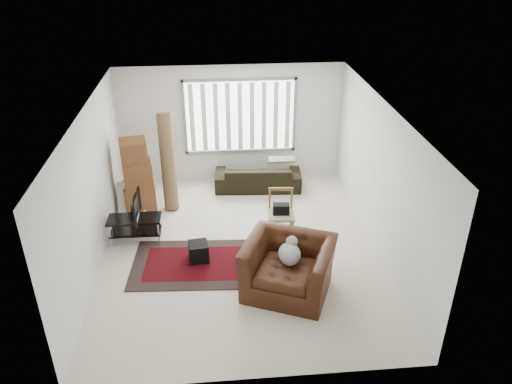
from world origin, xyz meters
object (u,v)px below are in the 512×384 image
tv_stand (135,224)px  moving_boxes (137,178)px  sofa (258,173)px  armchair (288,264)px  side_chair (281,212)px

tv_stand → moving_boxes: bearing=92.5°
moving_boxes → sofa: 2.69m
tv_stand → armchair: armchair is taller
tv_stand → armchair: (2.65, -1.71, 0.16)m
tv_stand → sofa: (2.51, 1.95, 0.02)m
tv_stand → sofa: bearing=37.8°
moving_boxes → tv_stand: bearing=-87.5°
sofa → armchair: (0.14, -3.66, 0.14)m
tv_stand → side_chair: size_ratio=1.06×
tv_stand → moving_boxes: (-0.05, 1.20, 0.37)m
moving_boxes → side_chair: moving_boxes is taller
moving_boxes → sofa: size_ratio=0.80×
sofa → tv_stand: bearing=41.9°
tv_stand → sofa: size_ratio=0.51×
moving_boxes → armchair: 3.98m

